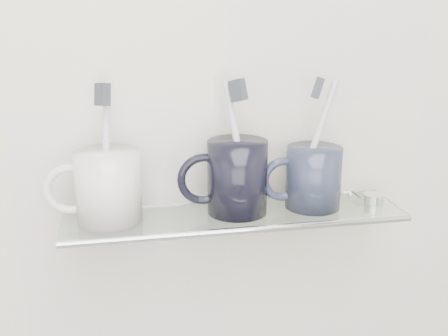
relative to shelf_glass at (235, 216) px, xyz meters
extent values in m
plane|color=beige|center=(0.00, 0.06, 0.15)|extent=(2.50, 0.00, 2.50)
cube|color=silver|center=(0.00, 0.00, 0.00)|extent=(0.50, 0.12, 0.01)
cylinder|color=silver|center=(0.00, -0.06, 0.00)|extent=(0.50, 0.01, 0.01)
cylinder|color=silver|center=(-0.21, 0.05, -0.01)|extent=(0.02, 0.03, 0.02)
cylinder|color=silver|center=(0.21, 0.05, -0.01)|extent=(0.02, 0.03, 0.02)
cylinder|color=silver|center=(-0.18, 0.00, 0.06)|extent=(0.12, 0.12, 0.10)
torus|color=silver|center=(-0.23, 0.00, 0.06)|extent=(0.07, 0.01, 0.07)
cylinder|color=silver|center=(-0.18, 0.00, 0.10)|extent=(0.03, 0.05, 0.19)
cube|color=#2F333B|center=(-0.18, 0.00, 0.19)|extent=(0.02, 0.03, 0.03)
cylinder|color=black|center=(0.00, 0.00, 0.06)|extent=(0.09, 0.09, 0.11)
torus|color=black|center=(-0.05, 0.00, 0.06)|extent=(0.08, 0.01, 0.08)
cylinder|color=silver|center=(0.00, 0.00, 0.10)|extent=(0.04, 0.06, 0.19)
cube|color=#2F333B|center=(0.00, 0.00, 0.19)|extent=(0.03, 0.03, 0.04)
cylinder|color=#1D2435|center=(0.12, 0.00, 0.05)|extent=(0.10, 0.10, 0.09)
torus|color=#1D2435|center=(0.07, 0.00, 0.05)|extent=(0.07, 0.01, 0.07)
cylinder|color=silver|center=(0.12, 0.00, 0.10)|extent=(0.07, 0.01, 0.19)
cube|color=#2F333B|center=(0.12, 0.00, 0.19)|extent=(0.03, 0.03, 0.03)
cylinder|color=silver|center=(0.22, 0.00, 0.01)|extent=(0.03, 0.03, 0.01)
camera|label=1|loc=(-0.16, -0.75, 0.31)|focal=45.00mm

